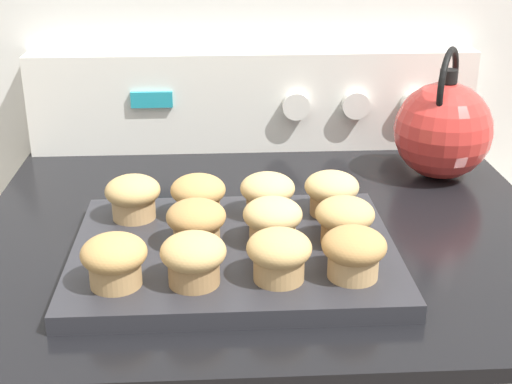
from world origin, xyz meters
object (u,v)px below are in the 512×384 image
object	(u,v)px
muffin_r1_c1	(196,222)
muffin_r2_c0	(133,196)
muffin_r0_c0	(114,259)
muffin_r2_c2	(266,194)
muffin_r1_c2	(271,220)
muffin_r1_c3	(345,220)
muffin_r0_c2	(275,254)
muffin_r2_c3	(332,192)
muffin_r0_c1	(193,258)
muffin_r2_c1	(198,195)
muffin_pan	(234,253)
tea_kettle	(443,128)
muffin_r0_c3	(354,252)

from	to	relation	value
muffin_r1_c1	muffin_r2_c0	world-z (taller)	same
muffin_r0_c0	muffin_r2_c2	bearing A→B (deg)	44.51
muffin_r1_c2	muffin_r1_c3	distance (m)	0.09
muffin_r0_c2	muffin_r2_c3	xyz separation A→B (m)	(0.09, 0.17, 0.00)
muffin_r0_c1	muffin_r1_c1	xyz separation A→B (m)	(0.00, 0.09, 0.00)
muffin_r0_c1	muffin_r2_c2	bearing A→B (deg)	62.40
muffin_r0_c2	muffin_r2_c1	distance (m)	0.19
muffin_pan	tea_kettle	world-z (taller)	tea_kettle
muffin_pan	muffin_r2_c0	distance (m)	0.16
muffin_pan	muffin_r1_c3	distance (m)	0.14
muffin_r0_c3	muffin_r0_c2	bearing A→B (deg)	-179.34
muffin_r0_c1	muffin_r2_c0	bearing A→B (deg)	115.03
muffin_r1_c3	tea_kettle	world-z (taller)	tea_kettle
muffin_r0_c2	muffin_r1_c3	distance (m)	0.13
muffin_pan	muffin_r2_c3	distance (m)	0.16
muffin_r2_c1	muffin_r2_c0	bearing A→B (deg)	178.33
muffin_r0_c2	muffin_r0_c3	distance (m)	0.09
muffin_pan	muffin_r0_c1	size ratio (longest dim) A/B	5.43
muffin_r0_c1	muffin_r2_c1	size ratio (longest dim) A/B	1.00
muffin_r0_c0	muffin_r2_c2	xyz separation A→B (m)	(0.18, 0.17, 0.00)
muffin_r0_c3	muffin_r1_c2	bearing A→B (deg)	133.93
muffin_r2_c2	tea_kettle	distance (m)	0.35
tea_kettle	muffin_r1_c1	bearing A→B (deg)	-144.88
muffin_pan	muffin_r0_c1	xyz separation A→B (m)	(-0.05, -0.09, 0.04)
muffin_pan	muffin_r2_c0	xyz separation A→B (m)	(-0.13, 0.09, 0.04)
muffin_r2_c1	muffin_r0_c1	bearing A→B (deg)	-90.76
muffin_r0_c1	muffin_r0_c2	distance (m)	0.09
muffin_r1_c1	tea_kettle	bearing A→B (deg)	35.12
muffin_r0_c1	muffin_r2_c0	size ratio (longest dim) A/B	1.00
muffin_r2_c1	muffin_r1_c2	bearing A→B (deg)	-42.83
muffin_r0_c0	muffin_r2_c1	distance (m)	0.19
muffin_r0_c0	tea_kettle	size ratio (longest dim) A/B	0.35
muffin_pan	muffin_r2_c2	distance (m)	0.11
muffin_pan	muffin_r0_c2	distance (m)	0.10
muffin_r2_c1	muffin_r2_c2	bearing A→B (deg)	0.38
muffin_r1_c2	tea_kettle	bearing A→B (deg)	42.61
muffin_r0_c1	muffin_r0_c3	world-z (taller)	same
muffin_r2_c2	tea_kettle	world-z (taller)	tea_kettle
muffin_r1_c2	muffin_r0_c0	bearing A→B (deg)	-152.89
muffin_r1_c2	muffin_r2_c1	distance (m)	0.12
muffin_r0_c2	muffin_r1_c1	world-z (taller)	same
muffin_r0_c2	muffin_r2_c1	xyz separation A→B (m)	(-0.09, 0.17, 0.00)
muffin_r1_c2	muffin_r2_c3	bearing A→B (deg)	44.12
muffin_r1_c2	muffin_r1_c3	bearing A→B (deg)	-2.34
tea_kettle	muffin_r0_c0	bearing A→B (deg)	-142.56
muffin_r1_c3	muffin_r0_c1	bearing A→B (deg)	-153.93
muffin_r0_c3	muffin_r2_c2	xyz separation A→B (m)	(-0.08, 0.17, 0.00)
muffin_r1_c3	muffin_r2_c0	distance (m)	0.28
muffin_r0_c0	muffin_r0_c2	distance (m)	0.17
muffin_r1_c2	muffin_r2_c0	size ratio (longest dim) A/B	1.00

